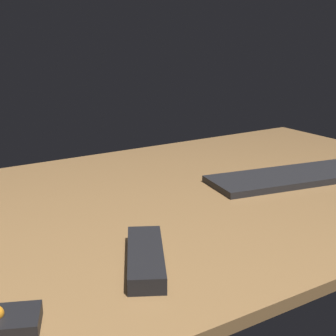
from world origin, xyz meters
The scene contains 3 objects.
desk centered at (0.00, 0.00, 1.00)cm, with size 140.00×84.00×2.00cm, color olive.
keyboard centered at (26.92, -4.89, 2.76)cm, with size 42.26×13.48×1.51cm, color black.
tv_remote centered at (-24.48, -23.55, 3.26)cm, with size 18.12×5.37×2.53cm, color black.
Camera 1 is at (-57.57, -82.34, 36.97)cm, focal length 52.32 mm.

